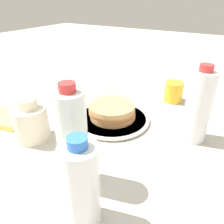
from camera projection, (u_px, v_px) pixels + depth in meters
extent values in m
plane|color=#BCB7AD|center=(119.00, 119.00, 0.74)|extent=(4.00, 4.00, 0.00)
cylinder|color=silver|center=(112.00, 119.00, 0.73)|extent=(0.23, 0.23, 0.01)
cylinder|color=silver|center=(112.00, 118.00, 0.73)|extent=(0.25, 0.25, 0.01)
cylinder|color=tan|center=(113.00, 115.00, 0.72)|extent=(0.15, 0.15, 0.01)
cylinder|color=tan|center=(111.00, 110.00, 0.72)|extent=(0.15, 0.15, 0.02)
cylinder|color=tan|center=(112.00, 107.00, 0.71)|extent=(0.15, 0.15, 0.02)
cylinder|color=yellow|center=(174.00, 92.00, 0.85)|extent=(0.07, 0.07, 0.08)
cylinder|color=beige|center=(31.00, 123.00, 0.62)|extent=(0.10, 0.10, 0.10)
cylinder|color=beige|center=(27.00, 103.00, 0.59)|extent=(0.05, 0.05, 0.03)
cylinder|color=white|center=(81.00, 187.00, 0.37)|extent=(0.07, 0.07, 0.17)
cylinder|color=blue|center=(77.00, 142.00, 0.33)|extent=(0.03, 0.03, 0.02)
cylinder|color=silver|center=(73.00, 141.00, 0.45)|extent=(0.06, 0.06, 0.22)
cylinder|color=red|center=(67.00, 87.00, 0.39)|extent=(0.03, 0.03, 0.02)
cylinder|color=white|center=(198.00, 107.00, 0.59)|extent=(0.07, 0.07, 0.20)
cylinder|color=red|center=(207.00, 68.00, 0.54)|extent=(0.04, 0.04, 0.02)
cube|color=#E5D166|center=(5.00, 118.00, 0.73)|extent=(0.16, 0.14, 0.02)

